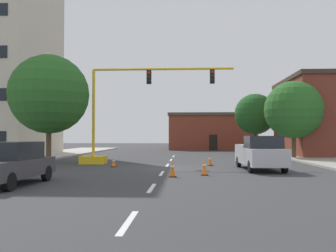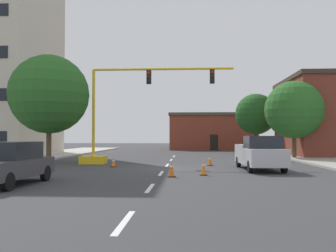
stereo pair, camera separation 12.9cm
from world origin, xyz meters
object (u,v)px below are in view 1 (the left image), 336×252
(tree_right_far, at_px, (255,114))
(traffic_cone_roadside_d, at_px, (114,162))
(tree_right_mid, at_px, (294,110))
(traffic_signal_gantry, at_px, (114,131))
(sedan_dark_gray_near_left, at_px, (11,163))
(pickup_truck_silver, at_px, (260,153))
(tree_left_near, at_px, (49,94))
(traffic_cone_roadside_a, at_px, (210,160))
(traffic_cone_roadside_b, at_px, (204,168))
(traffic_cone_roadside_c, at_px, (173,169))

(tree_right_far, distance_m, traffic_cone_roadside_d, 24.69)
(tree_right_far, bearing_deg, tree_right_mid, -84.42)
(traffic_signal_gantry, height_order, sedan_dark_gray_near_left, traffic_signal_gantry)
(pickup_truck_silver, xyz_separation_m, traffic_cone_roadside_d, (-8.96, 1.71, -0.67))
(sedan_dark_gray_near_left, bearing_deg, tree_left_near, 104.16)
(tree_right_mid, distance_m, traffic_cone_roadside_d, 17.03)
(pickup_truck_silver, bearing_deg, tree_left_near, 163.29)
(tree_right_mid, bearing_deg, tree_left_near, -161.78)
(tree_right_far, distance_m, tree_left_near, 25.59)
(pickup_truck_silver, height_order, traffic_cone_roadside_a, pickup_truck_silver)
(tree_right_mid, relative_size, traffic_cone_roadside_b, 8.66)
(traffic_signal_gantry, bearing_deg, tree_right_mid, 23.97)
(sedan_dark_gray_near_left, distance_m, traffic_cone_roadside_c, 7.20)
(traffic_cone_roadside_a, bearing_deg, tree_right_far, 71.28)
(pickup_truck_silver, relative_size, traffic_cone_roadside_c, 6.92)
(traffic_cone_roadside_d, bearing_deg, traffic_cone_roadside_a, 11.69)
(tree_right_mid, bearing_deg, traffic_cone_roadside_c, -124.37)
(tree_left_near, relative_size, pickup_truck_silver, 1.44)
(tree_right_mid, height_order, sedan_dark_gray_near_left, tree_right_mid)
(tree_left_near, bearing_deg, traffic_cone_roadside_b, -33.97)
(tree_right_far, relative_size, traffic_cone_roadside_a, 9.69)
(tree_right_far, height_order, traffic_cone_roadside_d, tree_right_far)
(tree_right_far, relative_size, tree_left_near, 0.90)
(tree_right_far, relative_size, traffic_cone_roadside_b, 9.00)
(traffic_cone_roadside_a, height_order, traffic_cone_roadside_c, traffic_cone_roadside_c)
(traffic_cone_roadside_d, bearing_deg, tree_right_mid, 32.52)
(tree_left_near, distance_m, traffic_cone_roadside_a, 12.49)
(traffic_cone_roadside_c, bearing_deg, tree_right_mid, 55.63)
(tree_right_mid, bearing_deg, traffic_signal_gantry, -156.03)
(tree_left_near, distance_m, traffic_cone_roadside_c, 13.23)
(tree_left_near, xyz_separation_m, traffic_cone_roadside_c, (9.29, -8.21, -4.62))
(tree_right_far, relative_size, tree_right_mid, 1.04)
(traffic_cone_roadside_b, bearing_deg, tree_right_mid, 58.47)
(traffic_signal_gantry, relative_size, traffic_cone_roadside_c, 13.77)
(tree_right_mid, bearing_deg, traffic_cone_roadside_b, -121.53)
(tree_left_near, distance_m, sedan_dark_gray_near_left, 12.55)
(tree_right_mid, bearing_deg, traffic_cone_roadside_d, -147.48)
(tree_left_near, xyz_separation_m, traffic_cone_roadside_b, (10.86, -7.32, -4.62))
(traffic_cone_roadside_b, xyz_separation_m, traffic_cone_roadside_c, (-1.57, -0.89, 0.00))
(traffic_signal_gantry, bearing_deg, tree_left_near, 178.92)
(sedan_dark_gray_near_left, bearing_deg, traffic_signal_gantry, 80.58)
(tree_right_mid, bearing_deg, traffic_cone_roadside_a, -135.39)
(pickup_truck_silver, bearing_deg, traffic_cone_roadside_b, -137.93)
(traffic_signal_gantry, xyz_separation_m, tree_right_mid, (14.44, 6.42, 1.91))
(traffic_cone_roadside_c, height_order, traffic_cone_roadside_d, traffic_cone_roadside_c)
(sedan_dark_gray_near_left, relative_size, traffic_cone_roadside_a, 6.31)
(tree_right_mid, distance_m, sedan_dark_gray_near_left, 24.41)
(traffic_signal_gantry, height_order, traffic_cone_roadside_a, traffic_signal_gantry)
(tree_right_far, height_order, sedan_dark_gray_near_left, tree_right_far)
(traffic_cone_roadside_c, distance_m, traffic_cone_roadside_d, 6.92)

